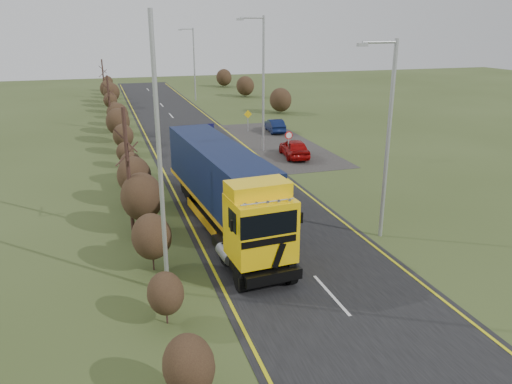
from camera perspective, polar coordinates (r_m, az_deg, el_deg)
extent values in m
plane|color=#36441D|center=(22.21, 4.06, -6.71)|extent=(160.00, 160.00, 0.00)
cube|color=black|center=(31.08, -2.68, 0.84)|extent=(8.00, 120.00, 0.02)
cube|color=#292625|center=(42.17, 2.36, 5.61)|extent=(6.00, 18.00, 0.02)
cube|color=gold|center=(30.39, -9.44, 0.22)|extent=(0.12, 116.00, 0.01)
cube|color=gold|center=(32.17, 3.70, 1.48)|extent=(0.12, 116.00, 0.01)
cube|color=silver|center=(18.97, 8.57, -11.50)|extent=(0.12, 3.00, 0.01)
cube|color=silver|center=(25.65, 0.80, -3.02)|extent=(0.12, 3.00, 0.01)
cube|color=silver|center=(32.92, -3.58, 1.88)|extent=(0.12, 3.00, 0.01)
cube|color=silver|center=(40.47, -6.37, 4.98)|extent=(0.12, 3.00, 0.01)
cube|color=silver|center=(48.17, -8.28, 7.09)|extent=(0.12, 3.00, 0.01)
cube|color=silver|center=(55.95, -9.68, 8.61)|extent=(0.12, 3.00, 0.01)
cube|color=silver|center=(63.78, -10.74, 9.76)|extent=(0.12, 3.00, 0.01)
cube|color=silver|center=(71.65, -11.57, 10.65)|extent=(0.12, 3.00, 0.01)
cube|color=silver|center=(79.55, -12.24, 11.37)|extent=(0.12, 3.00, 0.01)
ellipsoid|color=black|center=(13.52, -7.70, -19.03)|extent=(1.34, 1.74, 1.54)
ellipsoid|color=black|center=(16.91, -10.30, -11.31)|extent=(1.21, 1.57, 1.39)
ellipsoid|color=black|center=(20.32, -11.85, -4.98)|extent=(1.58, 2.06, 1.82)
ellipsoid|color=black|center=(23.93, -12.92, -0.51)|extent=(1.96, 2.55, 2.25)
ellipsoid|color=black|center=(27.77, -13.75, 1.82)|extent=(1.83, 2.38, 2.10)
ellipsoid|color=black|center=(31.74, -14.12, 3.07)|extent=(1.37, 1.78, 1.57)
ellipsoid|color=black|center=(35.65, -14.74, 4.43)|extent=(1.20, 1.56, 1.38)
ellipsoid|color=black|center=(39.48, -14.94, 6.25)|extent=(1.55, 2.02, 1.78)
ellipsoid|color=black|center=(43.33, -15.51, 7.76)|extent=(1.95, 2.53, 2.24)
ellipsoid|color=black|center=(47.29, -15.51, 8.51)|extent=(1.85, 2.41, 2.13)
ellipsoid|color=black|center=(51.30, -15.94, 8.73)|extent=(1.40, 1.81, 1.61)
ellipsoid|color=black|center=(55.29, -15.84, 9.21)|extent=(1.19, 1.55, 1.37)
ellipsoid|color=black|center=(59.19, -16.31, 10.05)|extent=(1.52, 1.97, 1.75)
ellipsoid|color=black|center=(63.11, -16.19, 10.91)|extent=(1.93, 2.51, 2.22)
ellipsoid|color=black|center=(67.08, -16.60, 11.24)|extent=(1.88, 2.44, 2.16)
ellipsoid|color=black|center=(71.11, -16.39, 11.29)|extent=(1.43, 1.85, 1.64)
ellipsoid|color=black|center=(75.10, -16.77, 11.44)|extent=(1.19, 1.55, 1.37)
ellipsoid|color=black|center=(79.06, -16.58, 11.98)|extent=(1.49, 1.93, 1.71)
cylinder|color=#37211B|center=(23.55, -14.37, 2.10)|extent=(0.18, 0.18, 6.05)
cylinder|color=#37211B|center=(49.13, -16.42, 9.72)|extent=(0.18, 0.18, 5.06)
cylinder|color=#37211B|center=(70.97, -17.04, 12.23)|extent=(0.18, 0.18, 5.15)
cube|color=black|center=(20.26, -0.25, -7.23)|extent=(2.54, 4.43, 0.42)
cube|color=yellow|center=(18.91, 0.50, -4.10)|extent=(2.47, 2.21, 2.42)
cube|color=black|center=(18.79, 1.43, -9.91)|extent=(2.33, 0.28, 0.51)
cube|color=black|center=(18.21, 0.33, -7.60)|extent=(0.56, 0.06, 1.00)
cube|color=black|center=(18.44, 2.66, -7.27)|extent=(0.56, 0.06, 1.00)
cube|color=black|center=(17.83, 1.51, -3.77)|extent=(2.18, 0.22, 0.88)
cube|color=black|center=(18.06, 1.52, -5.71)|extent=(2.13, 0.19, 0.26)
cube|color=yellow|center=(18.68, 0.21, 0.43)|extent=(2.41, 1.47, 0.52)
cylinder|color=silver|center=(17.74, 1.31, -1.16)|extent=(2.04, 0.21, 0.06)
cube|color=black|center=(17.65, -2.81, -3.87)|extent=(0.09, 0.13, 0.42)
cube|color=black|center=(18.44, 5.21, -2.90)|extent=(0.09, 0.13, 0.42)
cylinder|color=gray|center=(20.31, -3.47, -7.06)|extent=(0.61, 1.24, 0.52)
cylinder|color=gray|center=(20.87, 2.27, -6.30)|extent=(0.61, 1.24, 0.52)
cube|color=#F1A411|center=(25.48, -4.30, -0.55)|extent=(3.17, 11.85, 0.22)
cube|color=black|center=(25.06, -4.38, 2.45)|extent=(3.12, 11.48, 2.56)
cube|color=#0F0E3D|center=(30.45, -6.87, 5.28)|extent=(2.30, 0.23, 2.56)
cube|color=#0F0E3D|center=(19.83, -0.56, -1.90)|extent=(2.30, 0.23, 2.56)
cube|color=black|center=(28.92, -5.91, 0.63)|extent=(2.38, 3.49, 0.33)
cube|color=#F1A411|center=(24.62, -6.33, -2.88)|extent=(0.42, 5.10, 0.42)
cube|color=#F1A411|center=(25.12, -1.25, -2.32)|extent=(0.42, 5.10, 0.42)
cylinder|color=black|center=(18.82, -1.76, -9.96)|extent=(0.37, 0.99, 0.97)
cylinder|color=black|center=(19.38, 3.87, -9.11)|extent=(0.37, 0.99, 0.97)
cylinder|color=black|center=(20.83, -3.52, -7.03)|extent=(0.37, 0.99, 0.97)
cylinder|color=black|center=(21.33, 1.60, -6.35)|extent=(0.37, 0.99, 0.97)
cylinder|color=black|center=(28.01, -7.50, -0.30)|extent=(0.37, 0.99, 0.97)
cylinder|color=black|center=(28.39, -3.62, 0.09)|extent=(0.37, 0.99, 0.97)
cylinder|color=black|center=(28.88, -7.83, 0.27)|extent=(0.37, 0.99, 0.97)
cylinder|color=black|center=(29.25, -4.06, 0.64)|extent=(0.37, 0.99, 0.97)
cylinder|color=black|center=(29.76, -8.14, 0.81)|extent=(0.37, 0.99, 0.97)
cylinder|color=black|center=(30.11, -4.48, 1.16)|extent=(0.37, 0.99, 0.97)
imported|color=#8F0707|center=(37.53, 4.39, 5.01)|extent=(2.14, 4.26, 1.39)
imported|color=#091436|center=(46.55, 2.16, 7.59)|extent=(1.65, 3.77, 1.20)
cylinder|color=#9D9FA3|center=(23.01, 14.84, 5.40)|extent=(0.18, 0.18, 8.94)
cylinder|color=#9D9FA3|center=(22.05, 13.97, 16.29)|extent=(1.59, 0.12, 0.12)
cube|color=#9D9FA3|center=(21.66, 12.07, 16.13)|extent=(0.45, 0.18, 0.14)
cylinder|color=#9D9FA3|center=(38.71, 0.85, 12.04)|extent=(0.18, 0.18, 10.11)
cylinder|color=#9D9FA3|center=(38.18, -0.47, 19.30)|extent=(1.80, 0.12, 0.12)
cube|color=#9D9FA3|center=(37.93, -1.85, 19.12)|extent=(0.51, 0.20, 0.16)
cylinder|color=#9D9FA3|center=(66.48, -7.06, 14.21)|extent=(0.18, 0.18, 9.10)
cylinder|color=#9D9FA3|center=(66.15, -7.94, 17.97)|extent=(1.62, 0.12, 0.12)
cube|color=#9D9FA3|center=(66.02, -8.67, 17.85)|extent=(0.45, 0.18, 0.14)
cylinder|color=#9D9FA3|center=(17.39, -10.94, 3.28)|extent=(0.16, 0.16, 9.97)
cylinder|color=#9D9FA3|center=(36.84, 3.72, 5.11)|extent=(0.08, 0.08, 1.82)
cylinder|color=red|center=(36.62, 3.77, 6.48)|extent=(0.58, 0.04, 0.58)
cylinder|color=white|center=(36.60, 3.78, 6.48)|extent=(0.44, 0.02, 0.44)
cylinder|color=#9D9FA3|center=(46.85, -0.94, 7.86)|extent=(0.08, 0.08, 1.50)
cube|color=gold|center=(46.65, -0.93, 8.88)|extent=(0.76, 0.04, 0.76)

